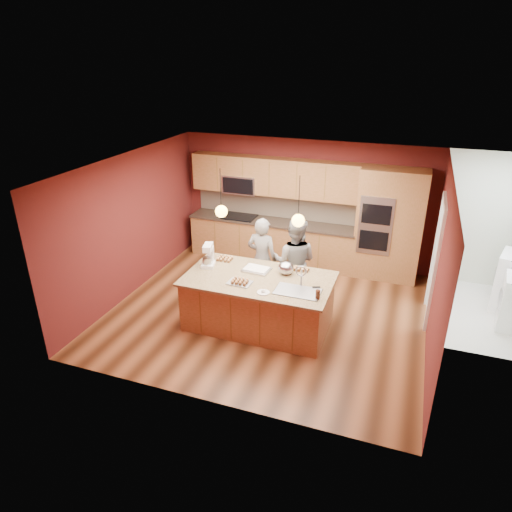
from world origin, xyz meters
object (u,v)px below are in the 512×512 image
at_px(person_right, 294,262).
at_px(person_left, 262,259).
at_px(stand_mixer, 208,257).
at_px(mixing_bowl, 286,268).
at_px(island, 259,301).

bearing_deg(person_right, person_left, -2.88).
bearing_deg(person_right, stand_mixer, 27.85).
bearing_deg(person_left, person_right, -175.95).
relative_size(person_left, stand_mixer, 3.98).
distance_m(person_right, stand_mixer, 1.59).
xyz_separation_m(person_right, mixing_bowl, (0.02, -0.65, 0.18)).
bearing_deg(stand_mixer, person_right, 16.90).
xyz_separation_m(person_left, mixing_bowl, (0.65, -0.65, 0.21)).
height_order(island, stand_mixer, stand_mixer).
height_order(person_left, person_right, person_right).
height_order(island, person_right, person_right).
relative_size(island, person_left, 1.53).
bearing_deg(mixing_bowl, person_left, 135.22).
relative_size(person_left, mixing_bowl, 5.92).
distance_m(island, mixing_bowl, 0.73).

